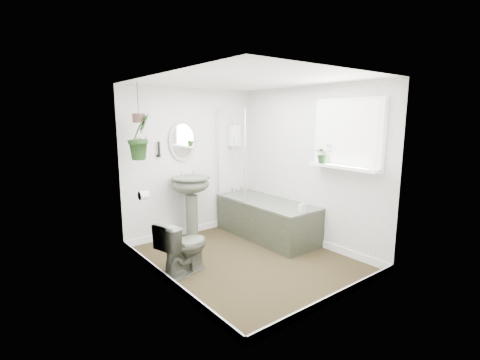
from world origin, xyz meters
TOP-DOWN VIEW (x-y plane):
  - floor at (0.00, 0.00)m, footprint 2.30×2.80m
  - ceiling at (0.00, 0.00)m, footprint 2.30×2.80m
  - wall_back at (0.00, 1.41)m, footprint 2.30×0.02m
  - wall_front at (0.00, -1.41)m, footprint 2.30×0.02m
  - wall_left at (-1.16, 0.00)m, footprint 0.02×2.80m
  - wall_right at (1.16, 0.00)m, footprint 0.02×2.80m
  - skirting at (0.00, 0.00)m, footprint 2.30×2.80m
  - bathtub at (0.80, 0.50)m, footprint 0.72×1.72m
  - bath_screen at (0.47, 0.99)m, footprint 0.04×0.72m
  - shower_box at (0.80, 1.34)m, footprint 0.20×0.10m
  - oval_mirror at (-0.16, 1.37)m, footprint 0.46×0.03m
  - wall_sconce at (-0.56, 1.36)m, footprint 0.04×0.04m
  - toilet_roll_holder at (-1.10, 0.70)m, footprint 0.11×0.11m
  - window_recess at (1.09, -0.70)m, footprint 0.08×1.00m
  - window_sill at (1.02, -0.70)m, footprint 0.18×1.00m
  - window_blinds at (1.04, -0.70)m, footprint 0.01×0.86m
  - toilet at (-0.85, 0.16)m, footprint 0.73×0.54m
  - pedestal_sink at (-0.16, 1.15)m, footprint 0.62×0.54m
  - sill_plant at (0.99, -0.40)m, footprint 0.26×0.24m
  - hanging_plant at (-0.97, 1.05)m, footprint 0.42×0.39m
  - soap_bottle at (0.73, -0.29)m, footprint 0.09×0.09m
  - hanging_pot at (-0.97, 1.05)m, footprint 0.16×0.16m

SIDE VIEW (x-z plane):
  - floor at x=0.00m, z-range -0.02..0.00m
  - skirting at x=0.00m, z-range 0.00..0.10m
  - bathtub at x=0.80m, z-range 0.00..0.58m
  - toilet at x=-0.85m, z-range 0.00..0.67m
  - pedestal_sink at x=-0.16m, z-range 0.00..0.98m
  - soap_bottle at x=0.73m, z-range 0.58..0.76m
  - toilet_roll_holder at x=-1.10m, z-range 0.84..0.96m
  - wall_back at x=0.00m, z-range 0.00..2.30m
  - wall_front at x=0.00m, z-range 0.00..2.30m
  - wall_left at x=-1.16m, z-range 0.00..2.30m
  - wall_right at x=1.16m, z-range 0.00..2.30m
  - window_sill at x=1.02m, z-range 1.21..1.25m
  - bath_screen at x=0.47m, z-range 0.58..1.98m
  - sill_plant at x=0.99m, z-range 1.25..1.51m
  - wall_sconce at x=-0.56m, z-range 1.29..1.51m
  - oval_mirror at x=-0.16m, z-range 1.19..1.81m
  - shower_box at x=0.80m, z-range 1.38..1.73m
  - hanging_plant at x=-0.97m, z-range 1.31..1.91m
  - window_recess at x=1.09m, z-range 1.20..2.10m
  - window_blinds at x=1.04m, z-range 1.27..2.03m
  - hanging_pot at x=-0.97m, z-range 1.79..1.91m
  - ceiling at x=0.00m, z-range 2.30..2.32m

